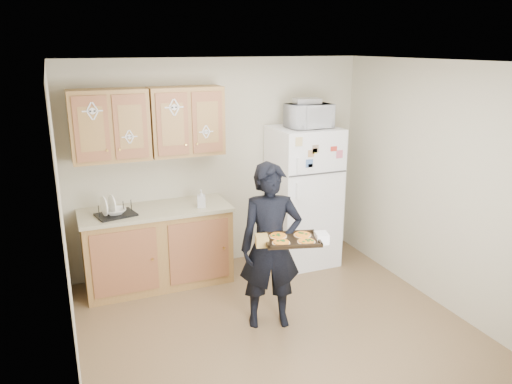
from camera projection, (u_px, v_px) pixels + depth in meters
floor at (281, 333)px, 4.74m from camera, size 3.60×3.60×0.00m
ceiling at (285, 62)px, 4.03m from camera, size 3.60×3.60×0.00m
wall_back at (219, 165)px, 5.98m from camera, size 3.60×0.04×2.50m
wall_front at (419, 303)px, 2.78m from camera, size 3.60×0.04×2.50m
wall_left at (65, 237)px, 3.73m from camera, size 0.04×3.60×2.50m
wall_right at (444, 188)px, 5.03m from camera, size 0.04×3.60×2.50m
refrigerator at (303, 196)px, 6.11m from camera, size 0.75×0.70×1.70m
base_cabinet at (158, 248)px, 5.62m from camera, size 1.60×0.60×0.86m
countertop at (155, 210)px, 5.50m from camera, size 1.64×0.64×0.04m
upper_cab_left at (109, 125)px, 5.20m from camera, size 0.80×0.33×0.75m
upper_cab_right at (186, 121)px, 5.50m from camera, size 0.80×0.33×0.75m
cereal_box at (328, 236)px, 6.70m from camera, size 0.20×0.07×0.32m
person at (271, 247)px, 4.70m from camera, size 0.67×0.53×1.61m
baking_tray at (292, 240)px, 4.43m from camera, size 0.55×0.46×0.04m
pizza_front_left at (281, 242)px, 4.33m from camera, size 0.16×0.16×0.02m
pizza_front_right at (306, 241)px, 4.36m from camera, size 0.16×0.16×0.02m
pizza_back_left at (278, 236)px, 4.48m from camera, size 0.16×0.16×0.02m
pizza_back_right at (302, 235)px, 4.51m from camera, size 0.16×0.16×0.02m
microwave at (309, 116)px, 5.79m from camera, size 0.52×0.36×0.28m
foil_pan at (307, 101)px, 5.76m from camera, size 0.32×0.24×0.06m
dish_rack at (115, 209)px, 5.25m from camera, size 0.44×0.37×0.16m
bowl at (115, 211)px, 5.25m from camera, size 0.23×0.23×0.06m
soap_bottle at (201, 199)px, 5.52m from camera, size 0.11×0.11×0.20m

